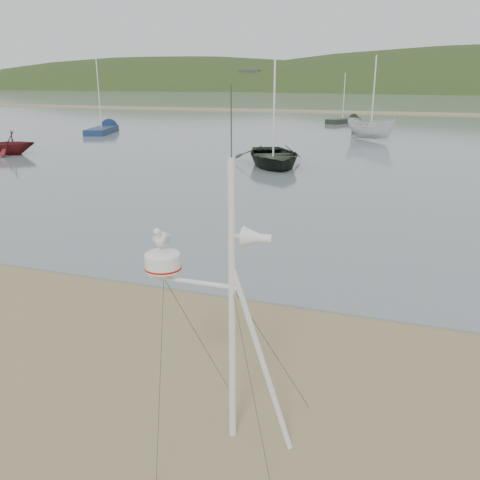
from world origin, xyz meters
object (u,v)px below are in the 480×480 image
(sailboat_dark_mid, at_px, (350,120))
(sailboat_blue_near, at_px, (108,128))
(boat_red, at_px, (9,132))
(boat_white, at_px, (372,110))
(mast_rig, at_px, (227,364))
(boat_dark, at_px, (274,115))

(sailboat_dark_mid, height_order, sailboat_blue_near, sailboat_blue_near)
(boat_red, bearing_deg, sailboat_dark_mid, 124.95)
(boat_white, bearing_deg, sailboat_dark_mid, 48.74)
(mast_rig, distance_m, boat_dark, 22.31)
(boat_red, bearing_deg, boat_dark, 66.93)
(boat_white, xyz_separation_m, sailboat_dark_mid, (-3.77, 16.46, -2.05))
(boat_red, height_order, boat_white, boat_white)
(sailboat_dark_mid, bearing_deg, sailboat_blue_near, -138.85)
(boat_dark, bearing_deg, sailboat_blue_near, 119.17)
(sailboat_blue_near, bearing_deg, boat_white, 1.83)
(mast_rig, height_order, boat_white, boat_white)
(boat_white, bearing_deg, mast_rig, -141.60)
(boat_red, relative_size, sailboat_dark_mid, 0.51)
(sailboat_dark_mid, bearing_deg, boat_dark, -90.12)
(mast_rig, xyz_separation_m, boat_red, (-22.26, 20.29, 0.37))
(boat_white, relative_size, sailboat_dark_mid, 0.82)
(boat_dark, bearing_deg, sailboat_dark_mid, 64.09)
(sailboat_dark_mid, bearing_deg, mast_rig, -84.15)
(boat_white, bearing_deg, boat_dark, -158.95)
(boat_red, height_order, sailboat_blue_near, sailboat_blue_near)
(mast_rig, bearing_deg, sailboat_dark_mid, 95.85)
(mast_rig, distance_m, sailboat_dark_mid, 52.83)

